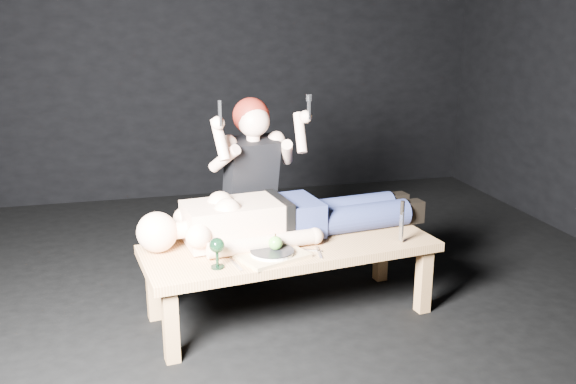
# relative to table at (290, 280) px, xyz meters

# --- Properties ---
(ground) EXTENTS (5.00, 5.00, 0.00)m
(ground) POSITION_rel_table_xyz_m (0.07, 0.25, -0.23)
(ground) COLOR black
(ground) RESTS_ON ground
(back_wall) EXTENTS (5.00, 0.00, 5.00)m
(back_wall) POSITION_rel_table_xyz_m (0.07, 2.75, 1.27)
(back_wall) COLOR black
(back_wall) RESTS_ON ground
(table) EXTENTS (1.76, 0.85, 0.45)m
(table) POSITION_rel_table_xyz_m (0.00, 0.00, 0.00)
(table) COLOR tan
(table) RESTS_ON ground
(lying_man) EXTENTS (1.92, 0.81, 0.29)m
(lying_man) POSITION_rel_table_xyz_m (0.04, 0.16, 0.37)
(lying_man) COLOR #D6A886
(lying_man) RESTS_ON table
(kneeling_woman) EXTENTS (0.81, 0.87, 1.28)m
(kneeling_woman) POSITION_rel_table_xyz_m (-0.14, 0.56, 0.41)
(kneeling_woman) COLOR black
(kneeling_woman) RESTS_ON ground
(serving_tray) EXTENTS (0.43, 0.37, 0.02)m
(serving_tray) POSITION_rel_table_xyz_m (-0.15, -0.18, 0.24)
(serving_tray) COLOR tan
(serving_tray) RESTS_ON table
(plate) EXTENTS (0.31, 0.31, 0.02)m
(plate) POSITION_rel_table_xyz_m (-0.15, -0.18, 0.26)
(plate) COLOR white
(plate) RESTS_ON serving_tray
(apple) EXTENTS (0.08, 0.08, 0.08)m
(apple) POSITION_rel_table_xyz_m (-0.13, -0.17, 0.30)
(apple) COLOR green
(apple) RESTS_ON plate
(goblet) EXTENTS (0.09, 0.09, 0.17)m
(goblet) POSITION_rel_table_xyz_m (-0.46, -0.25, 0.31)
(goblet) COLOR black
(goblet) RESTS_ON table
(fork_flat) EXTENTS (0.05, 0.18, 0.01)m
(fork_flat) POSITION_rel_table_xyz_m (-0.36, -0.24, 0.23)
(fork_flat) COLOR #B2B2B7
(fork_flat) RESTS_ON table
(knife_flat) EXTENTS (0.04, 0.18, 0.01)m
(knife_flat) POSITION_rel_table_xyz_m (0.12, -0.17, 0.23)
(knife_flat) COLOR #B2B2B7
(knife_flat) RESTS_ON table
(spoon_flat) EXTENTS (0.16, 0.10, 0.01)m
(spoon_flat) POSITION_rel_table_xyz_m (0.07, -0.12, 0.23)
(spoon_flat) COLOR #B2B2B7
(spoon_flat) RESTS_ON table
(carving_knife) EXTENTS (0.04, 0.04, 0.25)m
(carving_knife) POSITION_rel_table_xyz_m (0.63, -0.13, 0.35)
(carving_knife) COLOR #B2B2B7
(carving_knife) RESTS_ON table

